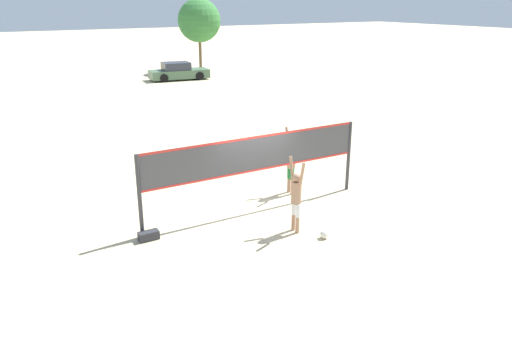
{
  "coord_description": "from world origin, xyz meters",
  "views": [
    {
      "loc": [
        -6.98,
        -11.93,
        6.02
      ],
      "look_at": [
        0.0,
        0.0,
        1.27
      ],
      "focal_mm": 35.0,
      "sensor_mm": 36.0,
      "label": 1
    }
  ],
  "objects_px": {
    "volleyball": "(324,234)",
    "gear_bag": "(149,236)",
    "volleyball_net": "(256,159)",
    "player_spiker": "(296,194)",
    "tree_left_cluster": "(199,21)",
    "parked_car_near": "(178,72)",
    "player_blocker": "(291,160)"
  },
  "relations": [
    {
      "from": "player_spiker",
      "to": "player_blocker",
      "type": "height_order",
      "value": "player_blocker"
    },
    {
      "from": "volleyball_net",
      "to": "gear_bag",
      "type": "distance_m",
      "value": 3.75
    },
    {
      "from": "tree_left_cluster",
      "to": "gear_bag",
      "type": "bearing_deg",
      "value": -116.75
    },
    {
      "from": "player_blocker",
      "to": "gear_bag",
      "type": "relative_size",
      "value": 4.02
    },
    {
      "from": "player_spiker",
      "to": "volleyball_net",
      "type": "bearing_deg",
      "value": 6.53
    },
    {
      "from": "volleyball",
      "to": "gear_bag",
      "type": "distance_m",
      "value": 4.65
    },
    {
      "from": "parked_car_near",
      "to": "player_blocker",
      "type": "bearing_deg",
      "value": -96.93
    },
    {
      "from": "player_spiker",
      "to": "gear_bag",
      "type": "relative_size",
      "value": 3.86
    },
    {
      "from": "volleyball_net",
      "to": "player_blocker",
      "type": "bearing_deg",
      "value": 21.4
    },
    {
      "from": "volleyball",
      "to": "tree_left_cluster",
      "type": "height_order",
      "value": "tree_left_cluster"
    },
    {
      "from": "volleyball_net",
      "to": "player_spiker",
      "type": "xyz_separation_m",
      "value": [
        0.2,
        -1.78,
        -0.53
      ]
    },
    {
      "from": "gear_bag",
      "to": "tree_left_cluster",
      "type": "xyz_separation_m",
      "value": [
        14.8,
        29.36,
        4.19
      ]
    },
    {
      "from": "volleyball_net",
      "to": "gear_bag",
      "type": "xyz_separation_m",
      "value": [
        -3.43,
        -0.25,
        -1.51
      ]
    },
    {
      "from": "parked_car_near",
      "to": "volleyball",
      "type": "bearing_deg",
      "value": -97.48
    },
    {
      "from": "volleyball_net",
      "to": "parked_car_near",
      "type": "relative_size",
      "value": 1.5
    },
    {
      "from": "player_spiker",
      "to": "tree_left_cluster",
      "type": "height_order",
      "value": "tree_left_cluster"
    },
    {
      "from": "player_blocker",
      "to": "tree_left_cluster",
      "type": "distance_m",
      "value": 30.21
    },
    {
      "from": "player_spiker",
      "to": "player_blocker",
      "type": "xyz_separation_m",
      "value": [
        1.49,
        2.44,
        0.05
      ]
    },
    {
      "from": "gear_bag",
      "to": "volleyball_net",
      "type": "bearing_deg",
      "value": 4.15
    },
    {
      "from": "player_blocker",
      "to": "tree_left_cluster",
      "type": "xyz_separation_m",
      "value": [
        9.67,
        28.44,
        3.17
      ]
    },
    {
      "from": "tree_left_cluster",
      "to": "player_blocker",
      "type": "bearing_deg",
      "value": -108.78
    },
    {
      "from": "player_blocker",
      "to": "volleyball",
      "type": "xyz_separation_m",
      "value": [
        -1.07,
        -3.19,
        -1.03
      ]
    },
    {
      "from": "gear_bag",
      "to": "player_blocker",
      "type": "bearing_deg",
      "value": 10.1
    },
    {
      "from": "volleyball_net",
      "to": "player_blocker",
      "type": "xyz_separation_m",
      "value": [
        1.7,
        0.67,
        -0.48
      ]
    },
    {
      "from": "volleyball_net",
      "to": "gear_bag",
      "type": "bearing_deg",
      "value": -175.85
    },
    {
      "from": "player_spiker",
      "to": "volleyball",
      "type": "height_order",
      "value": "player_spiker"
    },
    {
      "from": "volleyball",
      "to": "volleyball_net",
      "type": "bearing_deg",
      "value": 103.93
    },
    {
      "from": "parked_car_near",
      "to": "volleyball_net",
      "type": "bearing_deg",
      "value": -100.14
    },
    {
      "from": "volleyball_net",
      "to": "player_blocker",
      "type": "distance_m",
      "value": 1.89
    },
    {
      "from": "volleyball_net",
      "to": "player_spiker",
      "type": "distance_m",
      "value": 1.87
    },
    {
      "from": "gear_bag",
      "to": "parked_car_near",
      "type": "distance_m",
      "value": 28.03
    },
    {
      "from": "volleyball_net",
      "to": "tree_left_cluster",
      "type": "height_order",
      "value": "tree_left_cluster"
    }
  ]
}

